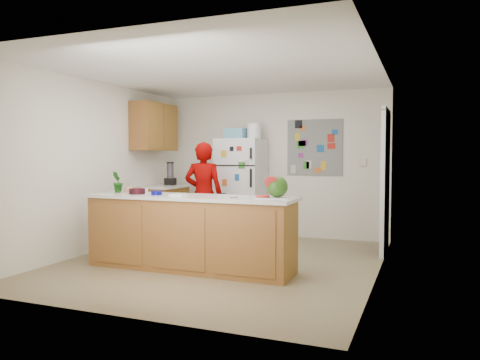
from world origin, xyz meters
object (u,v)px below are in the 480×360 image
at_px(refrigerator, 241,188).
at_px(person, 204,195).
at_px(watermelon, 277,187).
at_px(cherry_bowl, 137,191).

xyz_separation_m(refrigerator, person, (-0.20, -1.06, -0.04)).
bearing_deg(person, watermelon, 128.54).
distance_m(refrigerator, watermelon, 2.72).
bearing_deg(watermelon, cherry_bowl, -177.48).
height_order(refrigerator, cherry_bowl, refrigerator).
xyz_separation_m(refrigerator, cherry_bowl, (-0.49, -2.42, 0.11)).
relative_size(watermelon, cherry_bowl, 1.20).
height_order(person, cherry_bowl, person).
distance_m(person, watermelon, 2.03).
bearing_deg(refrigerator, person, -100.65).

